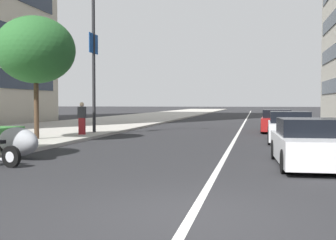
% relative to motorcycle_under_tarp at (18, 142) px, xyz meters
% --- Properties ---
extents(ground_plane, '(400.00, 400.00, 0.00)m').
position_rel_motorcycle_under_tarp_xyz_m(ground_plane, '(-5.41, -6.50, -0.55)').
color(ground_plane, '#262628').
extents(sidewalk_right_plaza, '(160.00, 10.23, 0.15)m').
position_rel_motorcycle_under_tarp_xyz_m(sidewalk_right_plaza, '(24.59, 5.51, -0.48)').
color(sidewalk_right_plaza, '#B2ADA3').
rests_on(sidewalk_right_plaza, ground).
extents(lane_centre_stripe, '(110.00, 0.16, 0.01)m').
position_rel_motorcycle_under_tarp_xyz_m(lane_centre_stripe, '(29.59, -6.50, -0.55)').
color(lane_centre_stripe, silver).
rests_on(lane_centre_stripe, ground).
extents(motorcycle_under_tarp, '(1.68, 2.15, 1.02)m').
position_rel_motorcycle_under_tarp_xyz_m(motorcycle_under_tarp, '(0.00, 0.00, 0.00)').
color(motorcycle_under_tarp, gray).
rests_on(motorcycle_under_tarp, ground).
extents(car_lead_in_lane, '(4.24, 2.10, 1.36)m').
position_rel_motorcycle_under_tarp_xyz_m(car_lead_in_lane, '(0.30, -9.03, 0.08)').
color(car_lead_in_lane, silver).
rests_on(car_lead_in_lane, ground).
extents(car_approaching_light, '(4.35, 1.99, 1.42)m').
position_rel_motorcycle_under_tarp_xyz_m(car_approaching_light, '(7.64, -9.00, 0.11)').
color(car_approaching_light, silver).
rests_on(car_approaching_light, ground).
extents(car_following_behind, '(4.66, 2.01, 1.38)m').
position_rel_motorcycle_under_tarp_xyz_m(car_following_behind, '(14.48, -8.78, 0.10)').
color(car_following_behind, maroon).
rests_on(car_following_behind, ground).
extents(street_lamp_with_banners, '(1.26, 2.06, 8.20)m').
position_rel_motorcycle_under_tarp_xyz_m(street_lamp_with_banners, '(9.97, 1.15, 4.52)').
color(street_lamp_with_banners, '#232326').
rests_on(street_lamp_with_banners, sidewalk_right_plaza).
extents(street_tree_far_plaza, '(3.59, 3.59, 5.60)m').
position_rel_motorcycle_under_tarp_xyz_m(street_tree_far_plaza, '(5.36, 2.36, 3.66)').
color(street_tree_far_plaza, '#473323').
rests_on(street_tree_far_plaza, sidewalk_right_plaza).
extents(pedestrian_on_plaza, '(0.32, 0.44, 1.69)m').
position_rel_motorcycle_under_tarp_xyz_m(pedestrian_on_plaza, '(8.28, 1.41, 0.45)').
color(pedestrian_on_plaza, maroon).
rests_on(pedestrian_on_plaza, sidewalk_right_plaza).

